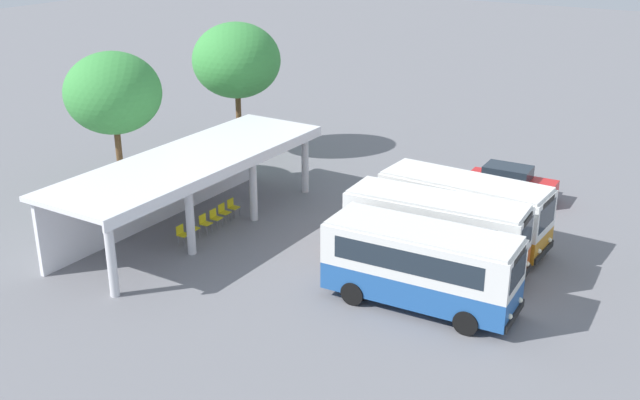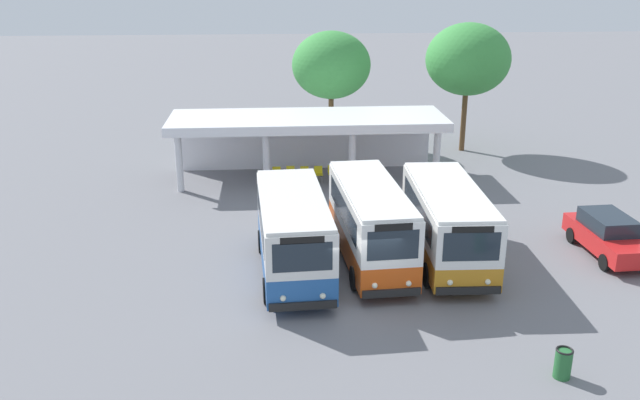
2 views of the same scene
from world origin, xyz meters
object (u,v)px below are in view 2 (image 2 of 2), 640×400
Objects in this scene: waiting_chair_middle_seat at (305,173)px; waiting_chair_fourth_seat at (318,173)px; city_bus_nearest_orange at (293,232)px; city_bus_middle_cream at (447,221)px; waiting_chair_second_from_end at (291,173)px; litter_bin_apron at (563,363)px; waiting_chair_fifth_seat at (332,172)px; waiting_chair_end_by_column at (277,173)px; parked_car_flank at (608,235)px; waiting_chair_far_end_seat at (346,171)px; city_bus_second_in_row at (371,221)px.

waiting_chair_fourth_seat is at bearing 0.27° from waiting_chair_middle_seat.
city_bus_nearest_orange is 0.98× the size of city_bus_middle_cream.
waiting_chair_second_from_end is at bearing 171.82° from waiting_chair_middle_seat.
waiting_chair_second_from_end is 1.00× the size of waiting_chair_fourth_seat.
city_bus_nearest_orange is 8.35× the size of waiting_chair_fourth_seat.
city_bus_middle_cream is at bearing -67.39° from waiting_chair_fourth_seat.
waiting_chair_fifth_seat is at bearing 104.93° from litter_bin_apron.
city_bus_middle_cream is 8.53× the size of waiting_chair_middle_seat.
parked_car_flank is at bearing -37.87° from waiting_chair_end_by_column.
city_bus_nearest_orange is at bearing -105.79° from waiting_chair_far_end_seat.
waiting_chair_fifth_seat is at bearing 77.69° from city_bus_nearest_orange.
waiting_chair_end_by_column is at bearing 178.84° from waiting_chair_middle_seat.
waiting_chair_fifth_seat is (2.20, -0.01, 0.00)m from waiting_chair_second_from_end.
parked_car_flank reaches higher than waiting_chair_end_by_column.
parked_car_flank reaches higher than waiting_chair_middle_seat.
city_bus_nearest_orange is 8.35× the size of waiting_chair_end_by_column.
waiting_chair_fifth_seat is 18.96m from litter_bin_apron.
city_bus_second_in_row is 8.56× the size of waiting_chair_fourth_seat.
parked_car_flank reaches higher than waiting_chair_fourth_seat.
waiting_chair_end_by_column is 1.00× the size of waiting_chair_fifth_seat.
city_bus_second_in_row is 10.90m from waiting_chair_end_by_column.
waiting_chair_second_from_end is at bearing 140.30° from parked_car_flank.
waiting_chair_second_from_end is (0.22, 11.10, -1.18)m from city_bus_nearest_orange.
city_bus_nearest_orange is 8.35× the size of waiting_chair_second_from_end.
waiting_chair_fifth_seat and waiting_chair_far_end_seat have the same top height.
parked_car_flank reaches higher than waiting_chair_fifth_seat.
city_bus_second_in_row is (2.98, 0.77, 0.03)m from city_bus_nearest_orange.
city_bus_second_in_row is 10.45m from waiting_chair_far_end_seat.
waiting_chair_end_by_column is 19.85m from litter_bin_apron.
city_bus_middle_cream reaches higher than waiting_chair_fourth_seat.
city_bus_middle_cream is (5.95, 0.77, -0.04)m from city_bus_nearest_orange.
city_bus_nearest_orange is at bearing -102.31° from waiting_chair_fifth_seat.
parked_car_flank is at bearing 57.28° from litter_bin_apron.
waiting_chair_second_from_end is (-12.29, 10.21, -0.31)m from parked_car_flank.
parked_car_flank is 4.91× the size of litter_bin_apron.
waiting_chair_fourth_seat is at bearing -174.25° from waiting_chair_far_end_seat.
waiting_chair_far_end_seat is at bearing 74.21° from city_bus_nearest_orange.
waiting_chair_fourth_seat is (-4.26, 10.23, -1.14)m from city_bus_middle_cream.
city_bus_middle_cream is 8.53× the size of waiting_chair_fifth_seat.
litter_bin_apron reaches higher than waiting_chair_middle_seat.
litter_bin_apron is at bearing -72.87° from waiting_chair_fourth_seat.
city_bus_nearest_orange is at bearing 135.32° from litter_bin_apron.
city_bus_nearest_orange is at bearing -94.97° from waiting_chair_middle_seat.
waiting_chair_second_from_end is at bearing 111.13° from litter_bin_apron.
waiting_chair_second_from_end is at bearing 88.85° from city_bus_nearest_orange.
waiting_chair_end_by_column is 1.47m from waiting_chair_middle_seat.
waiting_chair_far_end_seat is at bearing 0.89° from waiting_chair_second_from_end.
waiting_chair_fourth_seat is 1.00× the size of waiting_chair_far_end_seat.
waiting_chair_middle_seat is at bearing -1.16° from waiting_chair_end_by_column.
waiting_chair_second_from_end is 1.47m from waiting_chair_fourth_seat.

